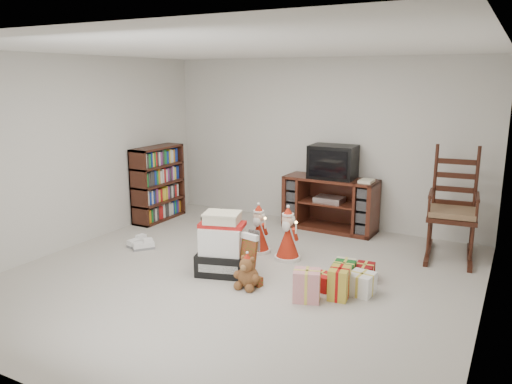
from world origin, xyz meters
TOP-DOWN VIEW (x-y plane):
  - room at (0.00, 0.00)m, footprint 5.01×5.01m
  - tv_stand at (0.26, 2.23)m, footprint 1.38×0.53m
  - bookshelf at (-2.31, 1.45)m, footprint 0.32×0.95m
  - rocking_chair at (2.00, 1.89)m, footprint 0.67×1.01m
  - gift_pile at (-0.22, 0.01)m, footprint 0.66×0.56m
  - red_suitcase at (-0.46, 0.34)m, footprint 0.46×0.32m
  - stocking at (0.15, -0.05)m, footprint 0.27×0.16m
  - teddy_bear at (0.23, -0.20)m, footprint 0.24×0.21m
  - santa_figurine at (0.24, 0.79)m, footprint 0.33×0.31m
  - mrs_claus_figurine at (-0.20, 0.85)m, footprint 0.31×0.30m
  - sneaker_pair at (-1.66, 0.25)m, footprint 0.40×0.30m
  - gift_cluster at (1.12, 0.26)m, footprint 0.72×1.06m
  - crt_television at (0.28, 2.23)m, footprint 0.67×0.50m

SIDE VIEW (x-z plane):
  - sneaker_pair at x=-1.66m, z-range 0.00..0.10m
  - gift_cluster at x=1.12m, z-range 0.00..0.25m
  - teddy_bear at x=0.23m, z-range -0.02..0.33m
  - mrs_claus_figurine at x=-0.20m, z-range -0.07..0.57m
  - santa_figurine at x=0.24m, z-range -0.08..0.60m
  - red_suitcase at x=-0.46m, z-range -0.04..0.59m
  - stocking at x=0.15m, z-range 0.00..0.55m
  - gift_pile at x=-0.22m, z-range -0.04..0.67m
  - tv_stand at x=0.26m, z-range 0.00..0.78m
  - rocking_chair at x=2.00m, z-range -0.23..1.22m
  - bookshelf at x=-2.31m, z-range -0.02..1.14m
  - crt_television at x=0.28m, z-range 0.78..1.26m
  - room at x=0.00m, z-range -0.01..2.51m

